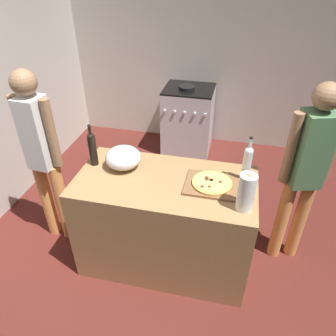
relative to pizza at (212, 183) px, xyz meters
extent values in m
cube|color=#511E19|center=(-0.42, 0.80, -0.93)|extent=(4.15, 3.68, 0.02)
cube|color=#BCB7AD|center=(-0.42, 2.39, 0.38)|extent=(4.15, 0.10, 2.60)
cube|color=#BCB7AD|center=(-2.25, 0.80, 0.38)|extent=(0.10, 3.68, 2.60)
cube|color=#9E7247|center=(-0.36, -0.01, -0.47)|extent=(1.40, 0.73, 0.89)
cube|color=brown|center=(0.00, 0.00, -0.02)|extent=(0.40, 0.32, 0.02)
cylinder|color=tan|center=(0.00, 0.00, 0.00)|extent=(0.30, 0.30, 0.02)
cylinder|color=#EAC660|center=(0.00, 0.00, 0.01)|extent=(0.26, 0.26, 0.00)
cylinder|color=brown|center=(-0.01, -0.07, 0.01)|extent=(0.02, 0.02, 0.01)
cylinder|color=brown|center=(-0.01, 0.02, 0.01)|extent=(0.03, 0.03, 0.01)
cylinder|color=brown|center=(-0.07, -0.08, 0.01)|extent=(0.03, 0.03, 0.01)
cylinder|color=brown|center=(0.06, 0.01, 0.01)|extent=(0.03, 0.03, 0.01)
cylinder|color=brown|center=(-0.04, 0.04, 0.01)|extent=(0.03, 0.03, 0.01)
cylinder|color=brown|center=(0.00, 0.01, 0.01)|extent=(0.02, 0.02, 0.01)
cylinder|color=brown|center=(-0.04, 0.02, 0.01)|extent=(0.03, 0.03, 0.01)
cylinder|color=#B2B2B7|center=(-0.73, 0.10, -0.03)|extent=(0.12, 0.12, 0.01)
ellipsoid|color=silver|center=(-0.73, 0.10, 0.06)|extent=(0.29, 0.29, 0.17)
cylinder|color=white|center=(0.24, -0.20, 0.11)|extent=(0.12, 0.12, 0.28)
cylinder|color=#997551|center=(0.24, -0.20, 0.11)|extent=(0.03, 0.03, 0.28)
cylinder|color=silver|center=(0.24, 0.13, 0.10)|extent=(0.07, 0.07, 0.26)
sphere|color=silver|center=(0.24, 0.13, 0.23)|extent=(0.07, 0.07, 0.07)
cylinder|color=silver|center=(0.24, 0.13, 0.29)|extent=(0.02, 0.02, 0.08)
cylinder|color=black|center=(0.24, 0.13, 0.34)|extent=(0.03, 0.03, 0.01)
cylinder|color=black|center=(-0.98, 0.08, 0.10)|extent=(0.07, 0.07, 0.25)
sphere|color=black|center=(-0.98, 0.08, 0.22)|extent=(0.07, 0.07, 0.07)
cylinder|color=black|center=(-0.98, 0.08, 0.28)|extent=(0.02, 0.02, 0.07)
cylinder|color=black|center=(-0.98, 0.08, 0.32)|extent=(0.02, 0.02, 0.01)
cube|color=#B7B7BC|center=(-0.52, 1.99, -0.48)|extent=(0.64, 0.57, 0.88)
cube|color=black|center=(-0.52, 1.99, -0.03)|extent=(0.64, 0.57, 0.02)
cylinder|color=silver|center=(-0.77, 1.69, -0.23)|extent=(0.04, 0.02, 0.04)
cylinder|color=silver|center=(-0.64, 1.69, -0.23)|extent=(0.04, 0.02, 0.04)
cylinder|color=silver|center=(-0.52, 1.69, -0.23)|extent=(0.04, 0.02, 0.04)
cylinder|color=silver|center=(-0.39, 1.69, -0.23)|extent=(0.04, 0.02, 0.04)
cylinder|color=silver|center=(-0.26, 1.69, -0.23)|extent=(0.04, 0.02, 0.04)
cylinder|color=black|center=(-0.54, 1.95, 0.00)|extent=(0.21, 0.21, 0.04)
cylinder|color=#D88C4C|center=(-1.53, 0.06, -0.51)|extent=(0.11, 0.11, 0.82)
cylinder|color=#D88C4C|center=(-1.36, 0.05, -0.51)|extent=(0.11, 0.11, 0.82)
cube|color=silver|center=(-1.44, 0.06, 0.21)|extent=(0.21, 0.21, 0.62)
cylinder|color=#936B4C|center=(-1.59, 0.07, 0.23)|extent=(0.08, 0.08, 0.59)
cylinder|color=#936B4C|center=(-1.30, 0.05, 0.23)|extent=(0.08, 0.08, 0.59)
sphere|color=#936B4C|center=(-1.44, 0.06, 0.64)|extent=(0.20, 0.20, 0.20)
cylinder|color=#D88C4C|center=(0.77, 0.32, -0.51)|extent=(0.11, 0.11, 0.82)
cylinder|color=#D88C4C|center=(0.61, 0.27, -0.51)|extent=(0.11, 0.11, 0.82)
cube|color=#4C724C|center=(0.69, 0.29, 0.21)|extent=(0.28, 0.26, 0.61)
cylinder|color=#936B4C|center=(0.84, 0.34, 0.22)|extent=(0.08, 0.08, 0.58)
cylinder|color=#936B4C|center=(0.54, 0.25, 0.22)|extent=(0.08, 0.08, 0.58)
sphere|color=#936B4C|center=(0.69, 0.29, 0.63)|extent=(0.20, 0.20, 0.20)
camera|label=1|loc=(0.10, -1.92, 1.42)|focal=33.83mm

